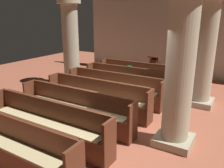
{
  "coord_description": "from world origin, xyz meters",
  "views": [
    {
      "loc": [
        2.58,
        -4.72,
        2.79
      ],
      "look_at": [
        -0.86,
        1.05,
        0.75
      ],
      "focal_mm": 36.95,
      "sensor_mm": 36.0,
      "label": 1
    }
  ],
  "objects_px": {
    "pew_row_6": "(7,141)",
    "pew_row_3": "(97,95)",
    "pillar_aisle_rear": "(180,65)",
    "hymn_book": "(129,66)",
    "pillar_far_side": "(71,40)",
    "pew_row_5": "(46,121)",
    "pew_row_0": "(139,74)",
    "kneeler_box_blue": "(179,104)",
    "pillar_aisle_side": "(205,48)",
    "pew_row_2": "(114,87)",
    "pew_row_4": "(75,106)",
    "pew_row_1": "(128,80)",
    "lectern": "(153,71)"
  },
  "relations": [
    {
      "from": "pew_row_6",
      "to": "pew_row_3",
      "type": "bearing_deg",
      "value": 90.0
    },
    {
      "from": "pillar_aisle_rear",
      "to": "hymn_book",
      "type": "distance_m",
      "value": 3.87
    },
    {
      "from": "pew_row_6",
      "to": "pillar_far_side",
      "type": "distance_m",
      "value": 5.51
    },
    {
      "from": "pew_row_5",
      "to": "pillar_far_side",
      "type": "relative_size",
      "value": 0.97
    },
    {
      "from": "pew_row_0",
      "to": "pillar_aisle_rear",
      "type": "relative_size",
      "value": 0.97
    },
    {
      "from": "pew_row_6",
      "to": "kneeler_box_blue",
      "type": "bearing_deg",
      "value": 66.29
    },
    {
      "from": "pillar_far_side",
      "to": "hymn_book",
      "type": "bearing_deg",
      "value": 9.59
    },
    {
      "from": "pillar_aisle_rear",
      "to": "hymn_book",
      "type": "bearing_deg",
      "value": 132.37
    },
    {
      "from": "kneeler_box_blue",
      "to": "pew_row_5",
      "type": "bearing_deg",
      "value": -119.29
    },
    {
      "from": "pew_row_3",
      "to": "pew_row_5",
      "type": "distance_m",
      "value": 1.99
    },
    {
      "from": "pew_row_3",
      "to": "pillar_aisle_side",
      "type": "distance_m",
      "value": 3.55
    },
    {
      "from": "pew_row_5",
      "to": "pillar_aisle_rear",
      "type": "bearing_deg",
      "value": 29.01
    },
    {
      "from": "pew_row_2",
      "to": "pew_row_4",
      "type": "height_order",
      "value": "same"
    },
    {
      "from": "hymn_book",
      "to": "pew_row_4",
      "type": "bearing_deg",
      "value": -89.01
    },
    {
      "from": "pew_row_1",
      "to": "pew_row_2",
      "type": "relative_size",
      "value": 1.0
    },
    {
      "from": "pew_row_2",
      "to": "pillar_aisle_rear",
      "type": "relative_size",
      "value": 0.97
    },
    {
      "from": "pew_row_0",
      "to": "pew_row_2",
      "type": "xyz_separation_m",
      "value": [
        0.0,
        -1.99,
        0.0
      ]
    },
    {
      "from": "pew_row_0",
      "to": "pillar_far_side",
      "type": "xyz_separation_m",
      "value": [
        -2.44,
        -1.2,
        1.3
      ]
    },
    {
      "from": "pew_row_5",
      "to": "pillar_aisle_side",
      "type": "bearing_deg",
      "value": 59.09
    },
    {
      "from": "pew_row_1",
      "to": "kneeler_box_blue",
      "type": "bearing_deg",
      "value": -11.1
    },
    {
      "from": "hymn_book",
      "to": "pillar_aisle_rear",
      "type": "bearing_deg",
      "value": -47.63
    },
    {
      "from": "pew_row_2",
      "to": "pew_row_6",
      "type": "height_order",
      "value": "same"
    },
    {
      "from": "pew_row_2",
      "to": "pillar_aisle_rear",
      "type": "height_order",
      "value": "pillar_aisle_rear"
    },
    {
      "from": "pillar_aisle_rear",
      "to": "kneeler_box_blue",
      "type": "distance_m",
      "value": 2.83
    },
    {
      "from": "pew_row_3",
      "to": "pew_row_6",
      "type": "bearing_deg",
      "value": -90.0
    },
    {
      "from": "pillar_aisle_rear",
      "to": "kneeler_box_blue",
      "type": "xyz_separation_m",
      "value": [
        -0.48,
        2.2,
        -1.71
      ]
    },
    {
      "from": "pillar_aisle_side",
      "to": "lectern",
      "type": "bearing_deg",
      "value": 140.88
    },
    {
      "from": "hymn_book",
      "to": "kneeler_box_blue",
      "type": "bearing_deg",
      "value": -15.86
    },
    {
      "from": "pew_row_0",
      "to": "pew_row_6",
      "type": "distance_m",
      "value": 5.97
    },
    {
      "from": "pew_row_2",
      "to": "pew_row_4",
      "type": "xyz_separation_m",
      "value": [
        0.0,
        -1.99,
        0.0
      ]
    },
    {
      "from": "pillar_aisle_side",
      "to": "pew_row_4",
      "type": "bearing_deg",
      "value": -128.19
    },
    {
      "from": "pillar_aisle_side",
      "to": "lectern",
      "type": "xyz_separation_m",
      "value": [
        -2.28,
        1.85,
        -1.36
      ]
    },
    {
      "from": "pew_row_0",
      "to": "hymn_book",
      "type": "height_order",
      "value": "hymn_book"
    },
    {
      "from": "pew_row_1",
      "to": "lectern",
      "type": "bearing_deg",
      "value": 84.14
    },
    {
      "from": "pew_row_6",
      "to": "pillar_aisle_side",
      "type": "distance_m",
      "value": 5.87
    },
    {
      "from": "pew_row_1",
      "to": "pillar_aisle_rear",
      "type": "distance_m",
      "value": 3.83
    },
    {
      "from": "pew_row_4",
      "to": "hymn_book",
      "type": "distance_m",
      "value": 3.21
    },
    {
      "from": "kneeler_box_blue",
      "to": "pillar_aisle_side",
      "type": "bearing_deg",
      "value": 50.22
    },
    {
      "from": "pew_row_5",
      "to": "pillar_far_side",
      "type": "height_order",
      "value": "pillar_far_side"
    },
    {
      "from": "pew_row_1",
      "to": "pew_row_2",
      "type": "xyz_separation_m",
      "value": [
        0.0,
        -0.99,
        0.0
      ]
    },
    {
      "from": "pew_row_6",
      "to": "kneeler_box_blue",
      "type": "distance_m",
      "value": 5.02
    },
    {
      "from": "hymn_book",
      "to": "kneeler_box_blue",
      "type": "relative_size",
      "value": 0.51
    },
    {
      "from": "pew_row_5",
      "to": "kneeler_box_blue",
      "type": "xyz_separation_m",
      "value": [
        2.01,
        3.58,
        -0.41
      ]
    },
    {
      "from": "pew_row_4",
      "to": "pillar_aisle_side",
      "type": "height_order",
      "value": "pillar_aisle_side"
    },
    {
      "from": "lectern",
      "to": "pillar_far_side",
      "type": "bearing_deg",
      "value": -139.7
    },
    {
      "from": "pew_row_4",
      "to": "pillar_far_side",
      "type": "relative_size",
      "value": 0.97
    },
    {
      "from": "pillar_aisle_rear",
      "to": "pillar_aisle_side",
      "type": "bearing_deg",
      "value": 90.0
    },
    {
      "from": "pew_row_2",
      "to": "hymn_book",
      "type": "relative_size",
      "value": 15.43
    },
    {
      "from": "pew_row_0",
      "to": "hymn_book",
      "type": "distance_m",
      "value": 0.92
    },
    {
      "from": "pillar_aisle_rear",
      "to": "pew_row_0",
      "type": "bearing_deg",
      "value": 124.73
    }
  ]
}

